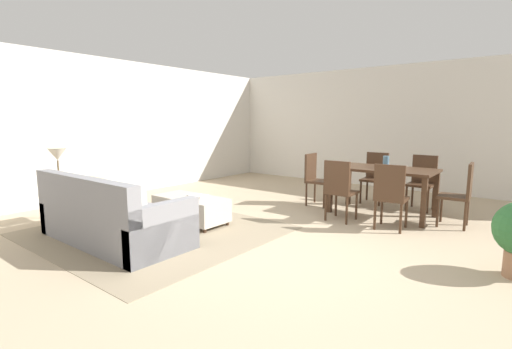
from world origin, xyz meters
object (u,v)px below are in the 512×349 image
Objects in this scene: dining_chair_head_east at (461,191)px; book_on_ottoman at (198,196)px; dining_chair_far_left at (375,175)px; dining_table at (382,174)px; table_lamp at (57,156)px; vase_centerpiece at (386,162)px; dining_chair_head_west at (315,176)px; dining_chair_near_left at (339,187)px; side_table at (60,192)px; dining_chair_near_right at (390,193)px; dining_chair_far_right at (422,179)px; ottoman_table at (191,208)px; couch at (111,219)px.

book_on_ottoman is at bearing -145.15° from dining_chair_head_east.
dining_table is at bearing -63.36° from dining_chair_far_left.
table_lamp reaches higher than vase_centerpiece.
dining_chair_head_west reaches higher than dining_table.
dining_chair_near_left is 2.10m from book_on_ottoman.
side_table is at bearing -141.38° from book_on_ottoman.
table_lamp is at bearing -126.22° from dining_chair_far_left.
dining_chair_head_west is 2.26m from book_on_ottoman.
vase_centerpiece is at bearing 113.65° from dining_chair_near_right.
dining_chair_far_left is 1.15m from dining_chair_head_west.
vase_centerpiece is at bearing 63.79° from dining_chair_near_left.
dining_chair_head_west is (2.34, 3.38, -0.48)m from table_lamp.
book_on_ottoman is (1.57, 1.25, -0.59)m from table_lamp.
vase_centerpiece is (0.04, 0.02, 0.19)m from dining_table.
dining_chair_far_left and dining_chair_head_east have the same top height.
dining_chair_far_left is 3.54× the size of book_on_ottoman.
side_table is 0.37× the size of dining_table.
dining_table is 1.70× the size of dining_chair_far_left.
vase_centerpiece reaches higher than dining_chair_near_left.
dining_chair_far_left is 1.00× the size of dining_chair_far_right.
dining_chair_near_right is 3.54× the size of book_on_ottoman.
dining_chair_head_east is (4.64, 3.39, -0.48)m from table_lamp.
book_on_ottoman is (-2.36, -2.96, -0.11)m from dining_chair_far_right.
side_table is at bearing -126.22° from dining_chair_far_left.
dining_chair_head_west is (-1.57, 0.75, 0.00)m from dining_chair_near_right.
dining_chair_near_left reaches higher than ottoman_table.
dining_chair_head_east is (1.54, -0.85, 0.00)m from dining_chair_far_left.
dining_chair_far_right is at bearing 131.09° from dining_chair_head_east.
dining_chair_near_left is at bearing -115.71° from dining_chair_far_right.
dining_chair_head_east is at bearing 34.85° from book_on_ottoman.
dining_table is 8.28× the size of vase_centerpiece.
dining_table is 0.88m from dining_chair_near_left.
dining_chair_near_left is 1.62m from dining_chair_far_left.
dining_chair_head_east is (3.30, 3.39, 0.23)m from couch.
dining_table is 0.94m from dining_chair_far_left.
table_lamp is 4.94m from vase_centerpiece.
dining_chair_head_east is (3.16, 2.20, 0.29)m from ottoman_table.
dining_chair_near_right is at bearing 0.87° from dining_chair_near_left.
vase_centerpiece reaches higher than ottoman_table.
table_lamp is at bearing -141.14° from ottoman_table.
dining_chair_near_right is 1.06m from dining_chair_head_east.
dining_table is at bearing 44.09° from side_table.
ottoman_table is 2.05m from table_lamp.
dining_chair_head_east is 1.00× the size of dining_chair_head_west.
ottoman_table is 1.94× the size of side_table.
table_lamp is 0.57× the size of dining_chair_near_right.
ottoman_table is 3.04m from dining_table.
dining_chair_head_east is (1.12, -0.02, -0.14)m from dining_table.
dining_table is (2.18, 3.41, 0.37)m from couch.
dining_chair_far_right reaches higher than book_on_ottoman.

